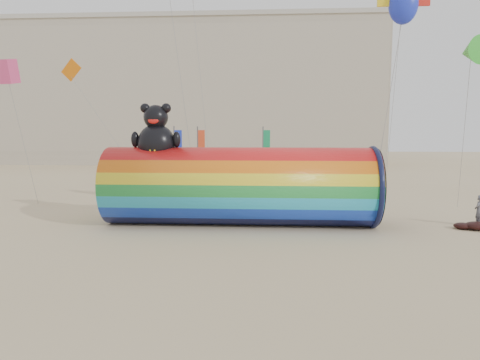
{
  "coord_description": "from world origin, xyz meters",
  "views": [
    {
      "loc": [
        1.83,
        -19.83,
        4.9
      ],
      "look_at": [
        0.5,
        1.5,
        2.4
      ],
      "focal_mm": 32.0,
      "sensor_mm": 36.0,
      "label": 1
    }
  ],
  "objects": [
    {
      "name": "kite_handler",
      "position": [
        12.64,
        2.29,
        0.81
      ],
      "size": [
        0.7,
        0.69,
        1.63
      ],
      "primitive_type": "imported",
      "rotation": [
        0.0,
        0.0,
        3.91
      ],
      "color": "#58595F",
      "rests_on": "ground"
    },
    {
      "name": "hotel_building",
      "position": [
        -12.0,
        45.95,
        10.31
      ],
      "size": [
        60.4,
        15.4,
        20.6
      ],
      "color": "#B7AD99",
      "rests_on": "ground"
    },
    {
      "name": "ground",
      "position": [
        0.0,
        0.0,
        0.0
      ],
      "size": [
        160.0,
        160.0,
        0.0
      ],
      "primitive_type": "plane",
      "color": "#CCB58C",
      "rests_on": "ground"
    },
    {
      "name": "festival_banners",
      "position": [
        -2.26,
        14.38,
        2.64
      ],
      "size": [
        7.36,
        3.61,
        5.2
      ],
      "color": "#59595E",
      "rests_on": "ground"
    },
    {
      "name": "windsock_assembly",
      "position": [
        0.44,
        2.14,
        2.11
      ],
      "size": [
        13.82,
        4.21,
        6.37
      ],
      "color": "red",
      "rests_on": "ground"
    }
  ]
}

